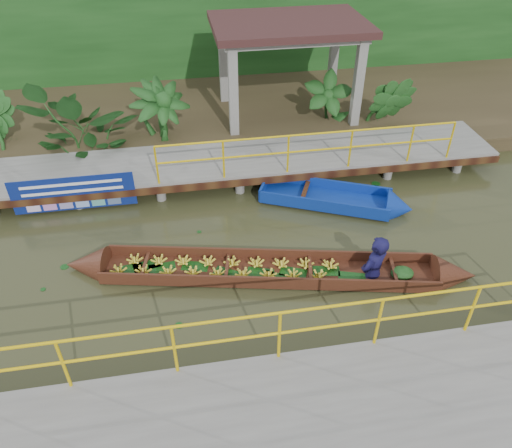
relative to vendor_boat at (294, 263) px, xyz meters
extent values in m
plane|color=#303219|center=(-1.64, 0.59, -0.34)|extent=(80.00, 80.00, 0.00)
cube|color=#312818|center=(-1.64, 8.09, -0.12)|extent=(30.00, 8.00, 0.45)
cube|color=slate|center=(-1.64, 4.09, 0.16)|extent=(16.00, 2.00, 0.15)
cube|color=black|center=(-1.64, 3.09, 0.08)|extent=(16.00, 0.12, 0.18)
cylinder|color=yellow|center=(1.11, 3.14, 1.23)|extent=(7.50, 0.05, 0.05)
cylinder|color=yellow|center=(1.11, 3.14, 0.78)|extent=(7.50, 0.05, 0.05)
cylinder|color=yellow|center=(1.11, 3.14, 0.73)|extent=(0.05, 0.05, 1.00)
cylinder|color=slate|center=(-5.64, 3.29, -0.12)|extent=(0.24, 0.24, 0.55)
cylinder|color=slate|center=(-5.64, 4.89, -0.12)|extent=(0.24, 0.24, 0.55)
cylinder|color=slate|center=(-3.64, 3.29, -0.12)|extent=(0.24, 0.24, 0.55)
cylinder|color=slate|center=(-3.64, 4.89, -0.12)|extent=(0.24, 0.24, 0.55)
cylinder|color=slate|center=(-1.64, 3.29, -0.12)|extent=(0.24, 0.24, 0.55)
cylinder|color=slate|center=(-1.64, 4.89, -0.12)|extent=(0.24, 0.24, 0.55)
cylinder|color=slate|center=(0.36, 3.29, -0.12)|extent=(0.24, 0.24, 0.55)
cylinder|color=slate|center=(0.36, 4.89, -0.12)|extent=(0.24, 0.24, 0.55)
cylinder|color=slate|center=(2.36, 3.29, -0.12)|extent=(0.24, 0.24, 0.55)
cylinder|color=slate|center=(2.36, 4.89, -0.12)|extent=(0.24, 0.24, 0.55)
cylinder|color=slate|center=(4.36, 3.29, -0.12)|extent=(0.24, 0.24, 0.55)
cylinder|color=slate|center=(4.36, 4.89, -0.12)|extent=(0.24, 0.24, 0.55)
cylinder|color=slate|center=(-1.64, 3.29, -0.12)|extent=(0.24, 0.24, 0.55)
cube|color=slate|center=(-0.64, -3.61, -0.04)|extent=(18.00, 2.40, 0.70)
cylinder|color=yellow|center=(-0.64, -2.46, 1.31)|extent=(10.00, 0.05, 0.05)
cylinder|color=yellow|center=(-0.64, -2.46, 0.86)|extent=(10.00, 0.05, 0.05)
cylinder|color=yellow|center=(-0.64, -2.46, 0.81)|extent=(0.05, 0.05, 1.00)
cube|color=slate|center=(-0.44, 5.69, 1.26)|extent=(0.25, 0.25, 2.80)
cube|color=slate|center=(3.16, 5.69, 1.26)|extent=(0.25, 0.25, 2.80)
cube|color=slate|center=(-0.44, 8.09, 1.26)|extent=(0.25, 0.25, 2.80)
cube|color=slate|center=(3.16, 8.09, 1.26)|extent=(0.25, 0.25, 2.80)
cube|color=slate|center=(1.36, 6.89, 2.56)|extent=(4.00, 2.60, 0.12)
cube|color=#371C1B|center=(1.36, 6.89, 2.76)|extent=(4.40, 3.00, 0.20)
cube|color=#143A12|center=(-1.64, 10.59, 1.66)|extent=(30.00, 0.80, 4.00)
cube|color=#391C0F|center=(-0.50, 0.11, -0.29)|extent=(6.90, 2.27, 0.05)
cube|color=#391C0F|center=(-0.41, 0.53, -0.17)|extent=(6.73, 1.48, 0.29)
cube|color=#391C0F|center=(-0.59, -0.31, -0.17)|extent=(6.73, 1.48, 0.29)
cone|color=#391C0F|center=(-4.24, 0.90, -0.22)|extent=(1.01, 0.98, 0.82)
cone|color=#391C0F|center=(3.24, -0.69, -0.22)|extent=(1.01, 0.98, 0.82)
ellipsoid|color=#143A12|center=(2.19, -0.47, -0.20)|extent=(0.55, 0.47, 0.22)
imported|color=#110F39|center=(1.60, -0.34, 0.70)|extent=(0.84, 0.75, 1.92)
cube|color=navy|center=(1.39, 2.43, -0.24)|extent=(3.25, 2.16, 0.10)
cube|color=navy|center=(1.59, 2.86, -0.11)|extent=(2.89, 1.36, 0.31)
cube|color=navy|center=(1.20, 2.00, -0.11)|extent=(2.89, 1.36, 0.31)
cube|color=navy|center=(-0.04, 3.08, -0.11)|extent=(0.45, 0.88, 0.31)
cone|color=navy|center=(3.02, 1.69, -0.17)|extent=(0.94, 1.06, 0.88)
cube|color=black|center=(0.92, 2.64, -0.07)|extent=(0.49, 0.90, 0.05)
cube|color=navy|center=(-4.65, 3.07, 0.21)|extent=(2.87, 0.03, 0.90)
cube|color=white|center=(-4.65, 3.05, 0.48)|extent=(2.33, 0.01, 0.07)
cube|color=white|center=(-4.65, 3.05, 0.28)|extent=(2.33, 0.01, 0.07)
imported|color=#143A12|center=(-4.53, 5.89, 0.82)|extent=(1.14, 1.14, 1.42)
imported|color=#143A12|center=(-2.53, 5.89, 0.82)|extent=(1.14, 1.14, 1.42)
imported|color=#143A12|center=(2.47, 5.89, 0.82)|extent=(1.14, 1.14, 1.42)
imported|color=#143A12|center=(3.97, 5.89, 0.82)|extent=(1.14, 1.14, 1.42)
camera|label=1|loc=(-2.05, -7.38, 6.81)|focal=35.00mm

